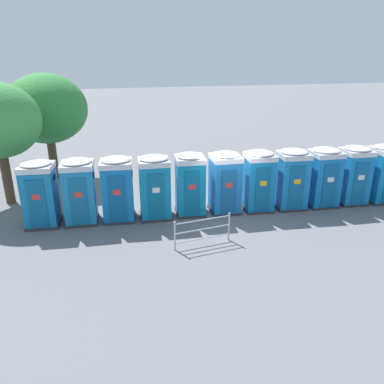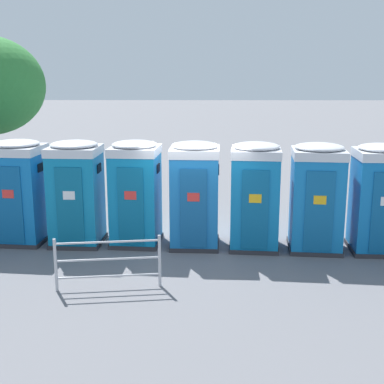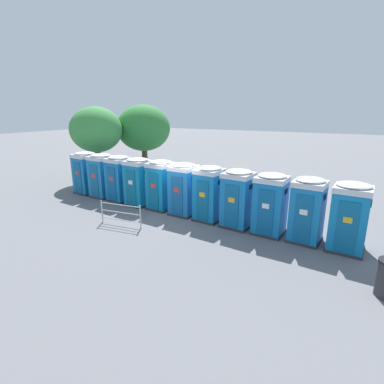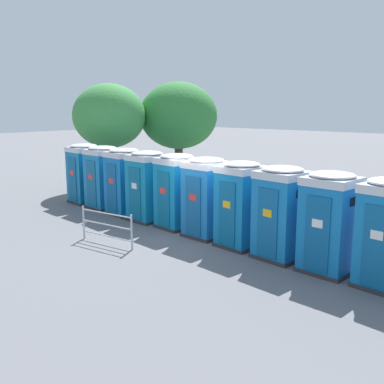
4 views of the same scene
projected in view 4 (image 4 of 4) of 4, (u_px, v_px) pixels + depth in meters
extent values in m
plane|color=slate|center=(207.00, 236.00, 14.41)|extent=(120.00, 120.00, 0.00)
cube|color=#2D2D33|center=(86.00, 201.00, 19.38)|extent=(1.30, 1.30, 0.10)
cube|color=#1170AD|center=(85.00, 176.00, 19.17)|extent=(1.24, 1.24, 2.10)
cube|color=#0E5787|center=(72.00, 179.00, 18.80)|extent=(0.63, 0.09, 1.85)
cube|color=red|center=(72.00, 173.00, 18.73)|extent=(0.28, 0.03, 0.20)
cube|color=black|center=(91.00, 160.00, 18.61)|extent=(0.06, 0.36, 0.20)
cube|color=silver|center=(84.00, 149.00, 18.96)|extent=(1.28, 1.27, 0.20)
ellipsoid|color=silver|center=(83.00, 146.00, 18.93)|extent=(1.22, 1.21, 0.18)
cube|color=#2D2D33|center=(104.00, 207.00, 18.37)|extent=(1.26, 1.26, 0.10)
cube|color=#1779B8|center=(103.00, 180.00, 18.16)|extent=(1.20, 1.20, 2.10)
cube|color=#125E8F|center=(91.00, 184.00, 17.77)|extent=(0.63, 0.06, 1.85)
cube|color=red|center=(90.00, 177.00, 17.70)|extent=(0.28, 0.02, 0.20)
cube|color=black|center=(111.00, 163.00, 17.62)|extent=(0.04, 0.36, 0.20)
cube|color=silver|center=(102.00, 152.00, 17.95)|extent=(1.24, 1.23, 0.20)
ellipsoid|color=silver|center=(102.00, 148.00, 17.92)|extent=(1.18, 1.17, 0.18)
cube|color=#2D2D33|center=(125.00, 212.00, 17.37)|extent=(1.33, 1.31, 0.10)
cube|color=#106CB9|center=(125.00, 184.00, 17.16)|extent=(1.27, 1.25, 2.10)
cube|color=#0C5490|center=(112.00, 188.00, 16.79)|extent=(0.64, 0.09, 1.85)
cube|color=red|center=(111.00, 181.00, 16.73)|extent=(0.28, 0.04, 0.20)
cube|color=black|center=(133.00, 167.00, 16.59)|extent=(0.06, 0.36, 0.20)
cube|color=silver|center=(124.00, 154.00, 16.95)|extent=(1.31, 1.29, 0.20)
ellipsoid|color=silver|center=(124.00, 150.00, 16.92)|extent=(1.24, 1.23, 0.18)
cube|color=#2D2D33|center=(148.00, 219.00, 16.34)|extent=(1.27, 1.26, 0.10)
cube|color=#0E79AC|center=(148.00, 189.00, 16.13)|extent=(1.21, 1.20, 2.10)
cube|color=#0A5F86|center=(135.00, 194.00, 15.74)|extent=(0.63, 0.06, 1.85)
cube|color=white|center=(134.00, 186.00, 15.68)|extent=(0.28, 0.02, 0.20)
cube|color=black|center=(158.00, 171.00, 15.59)|extent=(0.04, 0.36, 0.20)
cube|color=silver|center=(147.00, 157.00, 15.92)|extent=(1.24, 1.23, 0.20)
ellipsoid|color=silver|center=(147.00, 153.00, 15.89)|extent=(1.18, 1.17, 0.18)
cube|color=#2D2D33|center=(177.00, 226.00, 15.41)|extent=(1.26, 1.29, 0.10)
cube|color=#0D7AB3|center=(177.00, 194.00, 15.20)|extent=(1.20, 1.23, 2.10)
cube|color=#0A5F8C|center=(163.00, 199.00, 14.82)|extent=(0.61, 0.08, 1.85)
cube|color=red|center=(163.00, 191.00, 14.76)|extent=(0.28, 0.03, 0.20)
cube|color=black|center=(188.00, 175.00, 14.66)|extent=(0.06, 0.36, 0.20)
cube|color=silver|center=(176.00, 161.00, 14.98)|extent=(1.23, 1.27, 0.20)
ellipsoid|color=silver|center=(176.00, 156.00, 14.96)|extent=(1.17, 1.21, 0.18)
cube|color=#2D2D33|center=(206.00, 234.00, 14.36)|extent=(1.21, 1.24, 0.10)
cube|color=#186FBB|center=(206.00, 201.00, 14.15)|extent=(1.16, 1.18, 2.10)
cube|color=#135692|center=(193.00, 206.00, 13.75)|extent=(0.61, 0.05, 1.85)
cube|color=red|center=(193.00, 197.00, 13.69)|extent=(0.28, 0.02, 0.20)
cube|color=black|center=(220.00, 180.00, 13.62)|extent=(0.04, 0.36, 0.20)
cube|color=silver|center=(206.00, 165.00, 13.94)|extent=(1.19, 1.21, 0.20)
ellipsoid|color=silver|center=(206.00, 160.00, 13.91)|extent=(1.13, 1.16, 0.18)
cube|color=#2D2D33|center=(240.00, 244.00, 13.33)|extent=(1.27, 1.30, 0.10)
cube|color=#0F74B6|center=(240.00, 208.00, 13.13)|extent=(1.21, 1.24, 2.10)
cube|color=#0C5A8E|center=(227.00, 214.00, 12.75)|extent=(0.61, 0.09, 1.85)
cube|color=yellow|center=(227.00, 205.00, 12.69)|extent=(0.28, 0.03, 0.20)
cube|color=black|center=(256.00, 186.00, 12.58)|extent=(0.06, 0.36, 0.20)
cube|color=silver|center=(241.00, 169.00, 12.91)|extent=(1.24, 1.27, 0.20)
ellipsoid|color=silver|center=(241.00, 164.00, 12.88)|extent=(1.18, 1.21, 0.18)
cube|color=#2D2D33|center=(279.00, 256.00, 12.31)|extent=(1.33, 1.31, 0.10)
cube|color=#1373BC|center=(281.00, 217.00, 12.10)|extent=(1.26, 1.25, 2.10)
cube|color=#0F5993|center=(267.00, 223.00, 11.73)|extent=(0.64, 0.09, 1.85)
cube|color=yellow|center=(267.00, 213.00, 11.66)|extent=(0.28, 0.03, 0.20)
cube|color=black|center=(301.00, 193.00, 11.53)|extent=(0.06, 0.36, 0.20)
cube|color=silver|center=(282.00, 175.00, 11.88)|extent=(1.30, 1.28, 0.20)
ellipsoid|color=silver|center=(283.00, 169.00, 11.86)|extent=(1.24, 1.22, 0.18)
cube|color=#2D2D33|center=(327.00, 269.00, 11.29)|extent=(1.28, 1.26, 0.10)
cube|color=#116EB8|center=(329.00, 227.00, 11.09)|extent=(1.22, 1.20, 2.10)
cube|color=#0D5690|center=(317.00, 235.00, 10.70)|extent=(0.64, 0.06, 1.85)
cube|color=white|center=(317.00, 224.00, 10.63)|extent=(0.28, 0.02, 0.20)
cube|color=black|center=(354.00, 201.00, 10.54)|extent=(0.04, 0.36, 0.20)
cube|color=silver|center=(332.00, 181.00, 10.87)|extent=(1.25, 1.23, 0.20)
ellipsoid|color=silver|center=(332.00, 175.00, 10.84)|extent=(1.19, 1.17, 0.18)
cube|color=#2D2D33|center=(384.00, 285.00, 10.31)|extent=(1.27, 1.30, 0.10)
cube|color=#0E5890|center=(376.00, 247.00, 9.73)|extent=(0.61, 0.08, 1.85)
cube|color=white|center=(377.00, 235.00, 9.67)|extent=(0.28, 0.03, 0.20)
cylinder|color=#4C3826|center=(111.00, 162.00, 22.23)|extent=(0.40, 0.40, 2.78)
ellipsoid|color=#3D8C42|center=(109.00, 116.00, 21.81)|extent=(3.52, 3.52, 3.10)
cylinder|color=#4C3826|center=(179.00, 160.00, 23.56)|extent=(0.43, 0.43, 2.68)
ellipsoid|color=#337F38|center=(179.00, 116.00, 23.13)|extent=(3.99, 3.99, 3.42)
cylinder|color=#B7B7BC|center=(84.00, 222.00, 13.99)|extent=(0.06, 0.06, 1.05)
cylinder|color=#B7B7BC|center=(132.00, 232.00, 12.88)|extent=(0.06, 0.06, 1.05)
cylinder|color=#B7B7BC|center=(106.00, 213.00, 13.35)|extent=(1.99, 0.30, 0.04)
cylinder|color=#B7B7BC|center=(107.00, 225.00, 13.42)|extent=(1.99, 0.30, 0.04)
cylinder|color=#B7B7BC|center=(107.00, 236.00, 13.49)|extent=(1.99, 0.30, 0.04)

